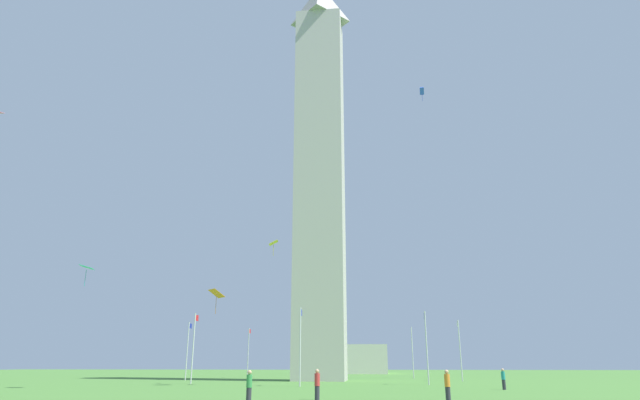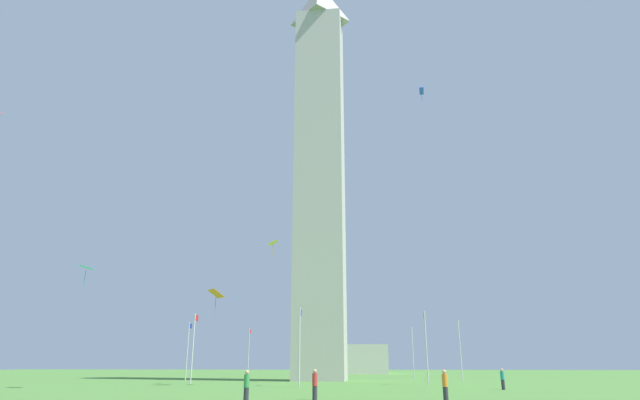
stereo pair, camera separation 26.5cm
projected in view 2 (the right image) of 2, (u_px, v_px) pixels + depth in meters
ground_plane at (320, 381)px, 66.54m from camera, size 260.00×260.00×0.00m
obelisk_monument at (320, 159)px, 75.58m from camera, size 6.66×6.66×60.57m
flagpole_n at (332, 351)px, 84.64m from camera, size 1.12×0.14×7.42m
flagpole_ne at (249, 350)px, 81.06m from camera, size 1.12×0.14×7.42m
flagpole_e at (188, 348)px, 69.73m from camera, size 1.12×0.14×7.42m
flagpole_se at (193, 344)px, 57.27m from camera, size 1.12×0.14×7.42m
flagpole_s at (300, 342)px, 50.99m from camera, size 1.12×0.14×7.42m
flagpole_sw at (426, 344)px, 54.57m from camera, size 1.12×0.14×7.42m
flagpole_w at (460, 347)px, 65.91m from camera, size 1.12×0.14×7.42m
flagpole_nw at (413, 350)px, 78.37m from camera, size 1.12×0.14×7.42m
person_red_shirt at (315, 385)px, 31.39m from camera, size 0.32×0.32×1.77m
person_teal_shirt at (503, 379)px, 43.86m from camera, size 0.32×0.32×1.70m
person_green_shirt at (246, 386)px, 29.38m from camera, size 0.32×0.32×1.73m
person_orange_shirt at (445, 386)px, 30.27m from camera, size 0.32×0.32×1.75m
kite_blue_box at (421, 91)px, 63.80m from camera, size 0.92×0.53×1.85m
kite_yellow_diamond at (273, 243)px, 55.11m from camera, size 1.08×0.98×1.65m
kite_cyan_diamond at (86, 268)px, 48.24m from camera, size 1.53×1.50×1.91m
kite_orange_diamond at (216, 294)px, 54.26m from camera, size 1.97×1.97×2.48m
distant_building at (365, 359)px, 119.12m from camera, size 21.18×10.52×6.01m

